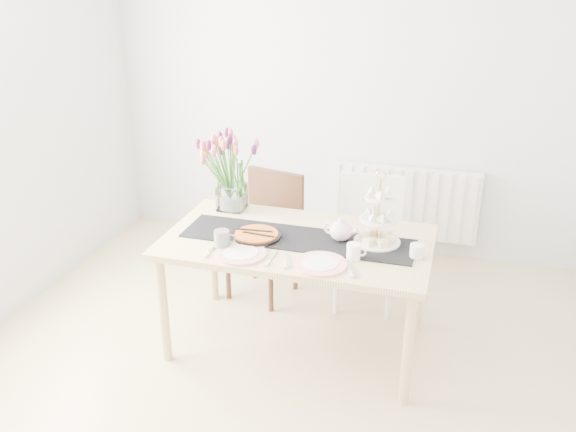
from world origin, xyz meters
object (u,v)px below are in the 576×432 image
(dining_table, at_px, (297,250))
(tart_tin, at_px, (256,236))
(radiator, at_px, (404,202))
(mug_white, at_px, (354,252))
(plate_right, at_px, (320,264))
(mug_grey, at_px, (222,239))
(plate_left, at_px, (241,254))
(cake_stand, at_px, (378,226))
(chair_white, at_px, (368,231))
(tulip_vase, at_px, (231,160))
(chair_brown, at_px, (268,225))
(teapot, at_px, (341,231))
(cream_jug, at_px, (417,251))

(dining_table, height_order, tart_tin, tart_tin)
(radiator, relative_size, mug_white, 12.80)
(plate_right, bearing_deg, mug_grey, 174.78)
(dining_table, distance_m, mug_white, 0.43)
(tart_tin, distance_m, mug_grey, 0.23)
(plate_left, bearing_deg, tart_tin, 86.75)
(plate_left, relative_size, plate_right, 0.99)
(cake_stand, relative_size, mug_grey, 3.73)
(dining_table, bearing_deg, chair_white, 65.41)
(tulip_vase, xyz_separation_m, plate_right, (0.76, -0.63, -0.33))
(radiator, height_order, mug_grey, mug_grey)
(dining_table, relative_size, chair_brown, 1.77)
(dining_table, distance_m, chair_brown, 0.76)
(radiator, distance_m, teapot, 1.56)
(teapot, bearing_deg, tulip_vase, 175.77)
(tart_tin, distance_m, mug_white, 0.62)
(teapot, height_order, plate_right, teapot)
(cake_stand, height_order, tart_tin, cake_stand)
(plate_left, bearing_deg, mug_white, 11.46)
(teapot, bearing_deg, mug_white, -44.94)
(mug_grey, relative_size, mug_white, 1.15)
(cream_jug, height_order, plate_left, cream_jug)
(radiator, bearing_deg, dining_table, -107.58)
(radiator, distance_m, chair_white, 0.85)
(mug_white, distance_m, plate_right, 0.21)
(cake_stand, xyz_separation_m, teapot, (-0.21, -0.03, -0.05))
(dining_table, height_order, chair_white, chair_white)
(plate_left, bearing_deg, tulip_vase, 115.01)
(chair_white, xyz_separation_m, tulip_vase, (-0.87, -0.37, 0.56))
(cake_stand, height_order, plate_left, cake_stand)
(cake_stand, relative_size, tart_tin, 1.37)
(chair_white, bearing_deg, chair_brown, -177.31)
(mug_white, relative_size, plate_left, 0.32)
(tulip_vase, height_order, tart_tin, tulip_vase)
(cake_stand, distance_m, cream_jug, 0.28)
(cake_stand, bearing_deg, tulip_vase, 165.24)
(chair_white, height_order, plate_right, chair_white)
(chair_white, xyz_separation_m, tart_tin, (-0.56, -0.77, 0.23))
(mug_grey, relative_size, plate_left, 0.37)
(plate_right, bearing_deg, cake_stand, 54.83)
(dining_table, relative_size, tulip_vase, 2.57)
(mug_grey, distance_m, mug_white, 0.76)
(chair_white, bearing_deg, mug_grey, -130.59)
(chair_white, relative_size, plate_left, 3.11)
(radiator, xyz_separation_m, cake_stand, (-0.02, -1.47, 0.42))
(teapot, height_order, mug_white, teapot)
(teapot, relative_size, plate_right, 0.73)
(chair_white, distance_m, mug_grey, 1.22)
(radiator, relative_size, tulip_vase, 1.93)
(tulip_vase, relative_size, cake_stand, 1.55)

